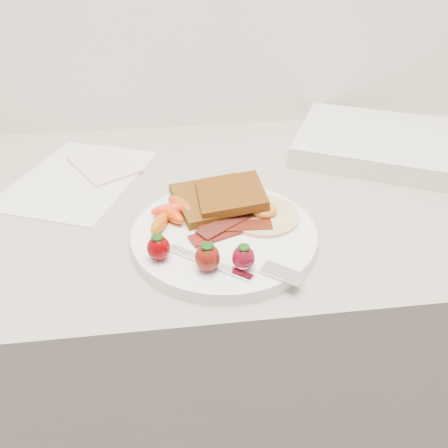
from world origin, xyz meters
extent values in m
cube|color=gray|center=(0.00, 1.70, 0.45)|extent=(2.00, 0.60, 0.90)
cylinder|color=white|center=(-0.03, 1.56, 0.91)|extent=(0.27, 0.27, 0.02)
cube|color=#452705|center=(-0.04, 1.64, 0.93)|extent=(0.14, 0.14, 0.01)
cube|color=black|center=(-0.01, 1.63, 0.94)|extent=(0.10, 0.10, 0.02)
cylinder|color=#EAE6C4|center=(0.03, 1.59, 0.92)|extent=(0.14, 0.14, 0.01)
ellipsoid|color=orange|center=(0.04, 1.59, 0.93)|extent=(0.05, 0.05, 0.02)
cube|color=#4B1110|center=(-0.03, 1.55, 0.92)|extent=(0.11, 0.06, 0.00)
cube|color=#430E0D|center=(-0.01, 1.56, 0.92)|extent=(0.11, 0.03, 0.00)
cube|color=black|center=(-0.02, 1.57, 0.92)|extent=(0.10, 0.08, 0.00)
ellipsoid|color=red|center=(-0.11, 1.61, 0.93)|extent=(0.06, 0.03, 0.02)
ellipsoid|color=#DE3C04|center=(-0.10, 1.60, 0.93)|extent=(0.05, 0.06, 0.02)
ellipsoid|color=#BB5507|center=(-0.12, 1.58, 0.93)|extent=(0.04, 0.05, 0.02)
ellipsoid|color=#B83F0E|center=(-0.09, 1.62, 0.93)|extent=(0.05, 0.06, 0.02)
ellipsoid|color=#6D0004|center=(-0.12, 1.51, 0.94)|extent=(0.03, 0.03, 0.03)
ellipsoid|color=#113407|center=(-0.12, 1.51, 0.95)|extent=(0.02, 0.02, 0.01)
ellipsoid|color=maroon|center=(-0.06, 1.48, 0.94)|extent=(0.03, 0.03, 0.04)
ellipsoid|color=#14340C|center=(-0.06, 1.48, 0.96)|extent=(0.02, 0.02, 0.01)
ellipsoid|color=maroon|center=(-0.02, 1.47, 0.93)|extent=(0.03, 0.03, 0.03)
ellipsoid|color=#153A0B|center=(-0.02, 1.47, 0.95)|extent=(0.02, 0.02, 0.01)
cube|color=white|center=(-0.06, 1.49, 0.92)|extent=(0.11, 0.09, 0.00)
cube|color=silver|center=(0.03, 1.46, 0.92)|extent=(0.06, 0.05, 0.00)
cube|color=silver|center=(-0.27, 1.78, 0.90)|extent=(0.29, 0.32, 0.00)
cube|color=beige|center=(-0.23, 1.82, 0.91)|extent=(0.15, 0.17, 0.01)
cube|color=silver|center=(0.32, 1.81, 0.92)|extent=(0.41, 0.38, 0.04)
camera|label=1|loc=(-0.09, 1.05, 1.29)|focal=35.00mm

